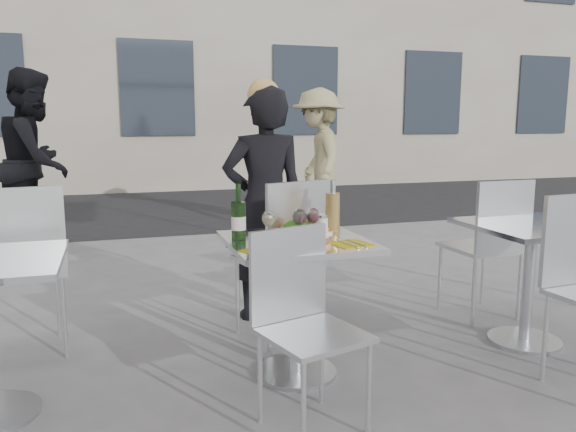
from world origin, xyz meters
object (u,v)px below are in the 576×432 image
object	(u,v)px
side_table_right	(530,258)
pedestrian_a	(36,162)
side_chair_rfar	(491,237)
woman_diner	(264,205)
chair_near	(302,311)
wineglass_white_b	(299,218)
chair_far	(289,248)
wine_bottle	(239,219)
wineglass_red_a	(301,218)
napkin_left	(265,251)
pizza_far	(306,228)
salad_plate	(297,229)
wineglass_red_b	(313,217)
wineglass_white_a	(268,219)
sugar_shaker	(322,224)
carafe	(333,211)
pizza_near	(300,242)
side_chair_lfar	(21,258)
pedestrian_b	(318,160)
napkin_right	(351,244)
main_table	(296,278)

from	to	relation	value
side_table_right	pedestrian_a	xyz separation A→B (m)	(-3.15, 3.57, 0.41)
side_chair_rfar	woman_diner	size ratio (longest dim) A/B	0.61
chair_near	wineglass_white_b	size ratio (longest dim) A/B	5.62
chair_far	wine_bottle	xyz separation A→B (m)	(-0.39, -0.36, 0.26)
wineglass_red_a	napkin_left	xyz separation A→B (m)	(-0.26, -0.24, -0.11)
pizza_far	wine_bottle	size ratio (longest dim) A/B	1.14
wine_bottle	salad_plate	bearing A→B (deg)	3.58
chair_far	pedestrian_a	xyz separation A→B (m)	(-1.75, 3.14, 0.34)
wineglass_white_b	wineglass_red_b	size ratio (longest dim) A/B	1.00
wineglass_white_a	side_chair_rfar	bearing A→B (deg)	13.40
chair_far	sugar_shaker	bearing A→B (deg)	88.85
pedestrian_a	salad_plate	distance (m)	3.87
carafe	salad_plate	bearing A→B (deg)	-171.24
side_table_right	wine_bottle	world-z (taller)	wine_bottle
wineglass_red_a	chair_near	bearing A→B (deg)	-108.00
pizza_near	salad_plate	bearing A→B (deg)	75.10
side_table_right	side_chair_rfar	xyz separation A→B (m)	(0.04, 0.43, 0.04)
side_chair_lfar	wineglass_red_b	xyz separation A→B (m)	(1.52, -0.62, 0.26)
pedestrian_b	wineglass_white_b	xyz separation A→B (m)	(-1.56, -3.89, -0.03)
side_chair_lfar	pizza_far	size ratio (longest dim) A/B	3.01
chair_near	side_chair_rfar	bearing A→B (deg)	12.44
salad_plate	napkin_right	distance (m)	0.35
pedestrian_a	wineglass_red_b	world-z (taller)	pedestrian_a
wineglass_red_a	carafe	bearing A→B (deg)	24.46
wineglass_red_a	pedestrian_b	bearing A→B (deg)	68.22
side_table_right	pedestrian_a	world-z (taller)	pedestrian_a
pedestrian_b	sugar_shaker	size ratio (longest dim) A/B	16.60
side_chair_rfar	pedestrian_a	bearing A→B (deg)	-46.87
main_table	side_chair_lfar	world-z (taller)	side_chair_lfar
chair_far	napkin_left	size ratio (longest dim) A/B	4.27
sugar_shaker	main_table	bearing A→B (deg)	-150.78
pizza_far	wineglass_red_b	bearing A→B (deg)	-98.01
side_chair_rfar	napkin_left	distance (m)	1.90
chair_near	napkin_right	distance (m)	0.49
side_chair_rfar	wine_bottle	distance (m)	1.89
side_chair_lfar	woman_diner	bearing A→B (deg)	-178.95
napkin_left	sugar_shaker	bearing A→B (deg)	13.00
pizza_near	napkin_left	xyz separation A→B (m)	(-0.21, -0.09, -0.01)
pedestrian_b	wineglass_white_a	distance (m)	4.26
pizza_far	main_table	bearing A→B (deg)	-120.91
side_table_right	side_chair_lfar	distance (m)	2.99
pedestrian_b	wineglass_red_b	world-z (taller)	pedestrian_b
salad_plate	wineglass_white_a	xyz separation A→B (m)	(-0.18, -0.06, 0.07)
woman_diner	napkin_right	size ratio (longest dim) A/B	7.75
side_table_right	wineglass_red_b	world-z (taller)	wineglass_red_b
side_table_right	pizza_near	bearing A→B (deg)	-175.38
napkin_left	napkin_right	distance (m)	0.46
sugar_shaker	wineglass_red_b	distance (m)	0.12
side_chair_rfar	salad_plate	world-z (taller)	side_chair_rfar
wineglass_white_b	napkin_left	xyz separation A→B (m)	(-0.25, -0.25, -0.11)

